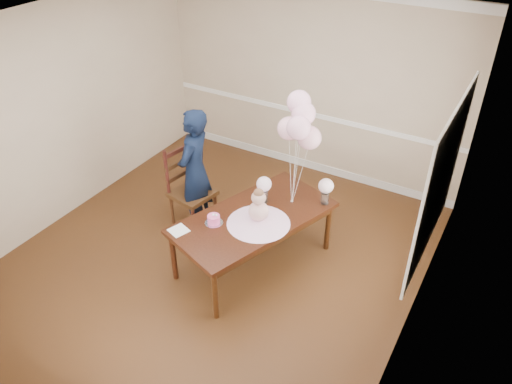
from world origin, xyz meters
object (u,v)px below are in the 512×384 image
(dining_table_top, at_px, (254,218))
(woman, at_px, (195,171))
(birthday_cake, at_px, (214,219))
(dining_chair_seat, at_px, (193,194))

(dining_table_top, bearing_deg, woman, -177.30)
(dining_table_top, relative_size, birthday_cake, 13.33)
(woman, bearing_deg, dining_chair_seat, -39.86)
(woman, bearing_deg, dining_table_top, 63.77)
(dining_chair_seat, bearing_deg, dining_table_top, -3.67)
(dining_table_top, relative_size, dining_chair_seat, 3.83)
(dining_chair_seat, bearing_deg, birthday_cake, -28.65)
(birthday_cake, bearing_deg, woman, 138.07)
(dining_chair_seat, distance_m, woman, 0.32)
(dining_table_top, bearing_deg, birthday_cake, -113.96)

